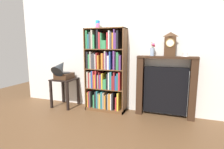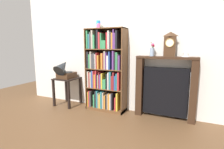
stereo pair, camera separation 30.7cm
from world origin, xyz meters
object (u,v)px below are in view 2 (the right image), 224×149
(gramophone, at_px, (64,70))
(side_table_left, at_px, (67,85))
(fireplace_mantel, at_px, (165,88))
(teacup_with_saucer, at_px, (186,55))
(cup_stack, at_px, (98,25))
(flower_vase, at_px, (152,49))
(mantel_clock, at_px, (170,44))
(bookshelf, at_px, (105,72))

(gramophone, bearing_deg, side_table_left, 90.00)
(fireplace_mantel, height_order, teacup_with_saucer, teacup_with_saucer)
(cup_stack, height_order, flower_vase, cup_stack)
(mantel_clock, bearing_deg, bookshelf, -176.65)
(side_table_left, distance_m, teacup_with_saucer, 2.54)
(teacup_with_saucer, bearing_deg, gramophone, -174.88)
(flower_vase, bearing_deg, fireplace_mantel, 5.10)
(mantel_clock, xyz_separation_m, flower_vase, (-0.31, -0.00, -0.09))
(bookshelf, relative_size, mantel_clock, 3.92)
(cup_stack, xyz_separation_m, flower_vase, (1.10, 0.01, -0.49))
(bookshelf, distance_m, mantel_clock, 1.36)
(bookshelf, distance_m, fireplace_mantel, 1.21)
(flower_vase, relative_size, teacup_with_saucer, 1.95)
(fireplace_mantel, xyz_separation_m, teacup_with_saucer, (0.31, -0.02, 0.62))
(side_table_left, distance_m, flower_vase, 2.03)
(bookshelf, relative_size, fireplace_mantel, 1.46)
(bookshelf, bearing_deg, flower_vase, 4.23)
(side_table_left, relative_size, teacup_with_saucer, 4.41)
(side_table_left, distance_m, mantel_clock, 2.35)
(mantel_clock, bearing_deg, fireplace_mantel, 157.43)
(gramophone, height_order, mantel_clock, mantel_clock)
(bookshelf, xyz_separation_m, flower_vase, (0.92, 0.07, 0.47))
(side_table_left, relative_size, gramophone, 1.22)
(side_table_left, bearing_deg, gramophone, -90.00)
(side_table_left, bearing_deg, bookshelf, 4.17)
(cup_stack, xyz_separation_m, teacup_with_saucer, (1.67, 0.02, -0.58))
(side_table_left, xyz_separation_m, flower_vase, (1.86, 0.14, 0.81))
(side_table_left, height_order, fireplace_mantel, fireplace_mantel)
(bookshelf, xyz_separation_m, side_table_left, (-0.94, -0.07, -0.34))
(cup_stack, relative_size, mantel_clock, 0.38)
(gramophone, xyz_separation_m, fireplace_mantel, (2.12, 0.23, -0.25))
(gramophone, height_order, flower_vase, flower_vase)
(fireplace_mantel, relative_size, flower_vase, 4.18)
(cup_stack, xyz_separation_m, mantel_clock, (1.41, 0.01, -0.39))
(fireplace_mantel, distance_m, teacup_with_saucer, 0.69)
(cup_stack, bearing_deg, side_table_left, -170.53)
(gramophone, bearing_deg, flower_vase, 6.49)
(cup_stack, relative_size, teacup_with_saucer, 1.15)
(gramophone, relative_size, teacup_with_saucer, 3.61)
(side_table_left, bearing_deg, mantel_clock, 3.70)
(gramophone, xyz_separation_m, mantel_clock, (2.17, 0.22, 0.55))
(side_table_left, relative_size, fireplace_mantel, 0.54)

